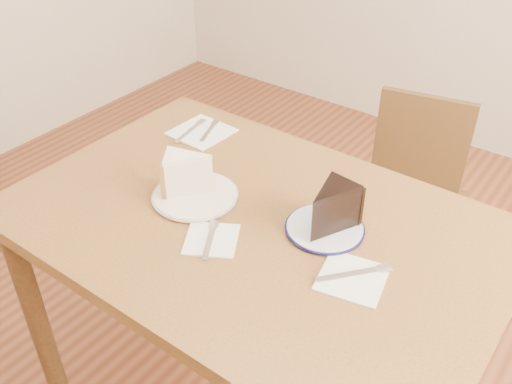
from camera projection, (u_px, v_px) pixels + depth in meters
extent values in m
cube|color=#533516|center=(253.00, 225.00, 1.40)|extent=(1.20, 0.80, 0.04)
cylinder|color=#372110|center=(36.00, 315.00, 1.66)|extent=(0.06, 0.06, 0.71)
cylinder|color=#372110|center=(192.00, 204.00, 2.11)|extent=(0.06, 0.06, 0.71)
cylinder|color=#372110|center=(483.00, 341.00, 1.58)|extent=(0.06, 0.06, 0.71)
cube|color=#362210|center=(402.00, 211.00, 1.98)|extent=(0.45, 0.45, 0.04)
cylinder|color=#362210|center=(446.00, 243.00, 2.17)|extent=(0.03, 0.03, 0.39)
cylinder|color=#362210|center=(364.00, 220.00, 2.28)|extent=(0.03, 0.03, 0.39)
cylinder|color=#362210|center=(428.00, 299.00, 1.93)|extent=(0.03, 0.03, 0.39)
cylinder|color=#362210|center=(337.00, 271.00, 2.04)|extent=(0.03, 0.03, 0.39)
cube|color=#362210|center=(422.00, 141.00, 2.00)|extent=(0.32, 0.09, 0.34)
cylinder|color=white|center=(195.00, 196.00, 1.46)|extent=(0.21, 0.21, 0.01)
cylinder|color=white|center=(325.00, 228.00, 1.35)|extent=(0.18, 0.18, 0.01)
cube|color=white|center=(211.00, 239.00, 1.33)|extent=(0.16, 0.16, 0.00)
cube|color=white|center=(352.00, 278.00, 1.22)|extent=(0.16, 0.16, 0.00)
cube|color=white|center=(202.00, 132.00, 1.74)|extent=(0.17, 0.17, 0.00)
cube|color=silver|center=(210.00, 240.00, 1.32)|extent=(0.08, 0.13, 0.00)
cube|color=silver|center=(353.00, 274.00, 1.23)|extent=(0.12, 0.14, 0.00)
cube|color=silver|center=(210.00, 130.00, 1.74)|extent=(0.06, 0.14, 0.00)
cube|color=silver|center=(190.00, 131.00, 1.74)|extent=(0.04, 0.16, 0.00)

